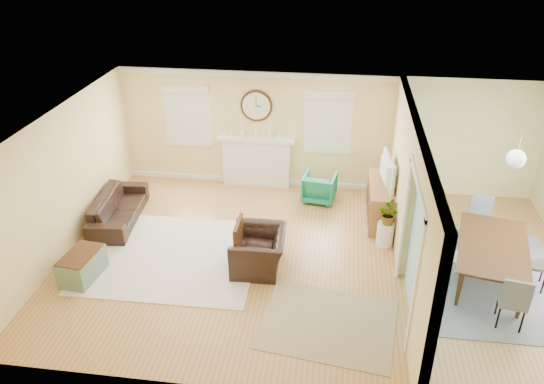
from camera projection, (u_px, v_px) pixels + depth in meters
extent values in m
plane|color=#A56D3A|center=(314.00, 262.00, 9.46)|extent=(9.00, 9.00, 0.00)
cube|color=#E3CD82|center=(325.00, 133.00, 11.48)|extent=(9.00, 0.02, 2.60)
cube|color=#E3CD82|center=(302.00, 319.00, 6.23)|extent=(9.00, 0.02, 2.60)
cube|color=#E3CD82|center=(63.00, 182.00, 9.39)|extent=(0.02, 6.00, 2.60)
cube|color=white|center=(320.00, 125.00, 8.25)|extent=(9.00, 6.00, 0.02)
cube|color=#E3CD82|center=(402.00, 168.00, 9.90)|extent=(0.12, 3.20, 2.60)
cube|color=#E3CD82|center=(427.00, 302.00, 6.49)|extent=(0.12, 1.00, 2.60)
cube|color=#E3CD82|center=(426.00, 172.00, 7.20)|extent=(0.12, 1.80, 0.40)
cube|color=white|center=(404.00, 220.00, 8.60)|extent=(0.04, 0.12, 2.20)
cube|color=white|center=(415.00, 290.00, 7.03)|extent=(0.04, 0.12, 2.20)
cube|color=white|center=(418.00, 185.00, 7.30)|extent=(0.04, 1.92, 0.12)
cube|color=#85D2D3|center=(413.00, 204.00, 8.67)|extent=(0.02, 6.00, 2.60)
cube|color=white|center=(257.00, 162.00, 11.91)|extent=(1.50, 0.24, 1.10)
cube|color=white|center=(256.00, 139.00, 11.61)|extent=(1.70, 0.30, 0.08)
cube|color=black|center=(257.00, 163.00, 12.02)|extent=(0.85, 0.02, 0.75)
cube|color=gold|center=(257.00, 168.00, 11.96)|extent=(0.85, 0.02, 0.62)
cylinder|color=#4F2E14|center=(256.00, 106.00, 11.38)|extent=(0.70, 0.06, 0.70)
cylinder|color=silver|center=(256.00, 106.00, 11.34)|extent=(0.60, 0.01, 0.60)
cube|color=black|center=(256.00, 102.00, 11.29)|extent=(0.02, 0.01, 0.20)
cube|color=black|center=(259.00, 106.00, 11.33)|extent=(0.12, 0.01, 0.02)
cube|color=white|center=(188.00, 115.00, 11.71)|extent=(0.90, 0.03, 1.30)
cube|color=white|center=(187.00, 116.00, 11.68)|extent=(1.00, 0.04, 1.40)
cube|color=silver|center=(184.00, 89.00, 11.35)|extent=(1.05, 0.10, 0.18)
cube|color=white|center=(328.00, 122.00, 11.34)|extent=(0.90, 0.03, 1.30)
cube|color=white|center=(328.00, 123.00, 11.31)|extent=(1.00, 0.04, 1.40)
cube|color=silver|center=(329.00, 95.00, 10.98)|extent=(1.05, 0.10, 0.18)
cylinder|color=gold|center=(520.00, 144.00, 7.96)|extent=(0.02, 0.02, 0.30)
sphere|color=white|center=(516.00, 159.00, 8.08)|extent=(0.30, 0.30, 0.30)
cube|color=silver|center=(173.00, 256.00, 9.62)|extent=(3.09, 2.69, 0.02)
cube|color=tan|center=(328.00, 324.00, 8.04)|extent=(2.19, 1.89, 0.01)
cube|color=slate|center=(488.00, 279.00, 9.01)|extent=(2.46, 3.08, 0.01)
imported|color=black|center=(118.00, 208.00, 10.61)|extent=(0.95, 2.00, 0.57)
imported|color=black|center=(259.00, 251.00, 9.17)|extent=(0.96, 1.08, 0.68)
imported|color=#147857|center=(319.00, 187.00, 11.35)|extent=(0.76, 0.78, 0.62)
cube|color=gray|center=(82.00, 266.00, 8.96)|extent=(0.59, 0.87, 0.46)
cube|color=#4F2E14|center=(80.00, 255.00, 8.85)|extent=(0.56, 0.83, 0.02)
cube|color=#A06B40|center=(381.00, 202.00, 10.60)|extent=(0.49, 1.47, 0.80)
cube|color=#4F2E14|center=(369.00, 205.00, 10.17)|extent=(0.01, 0.39, 0.22)
cube|color=#4F2E14|center=(368.00, 217.00, 10.30)|extent=(0.01, 0.39, 0.22)
cube|color=#4F2E14|center=(369.00, 194.00, 10.56)|extent=(0.01, 0.39, 0.22)
cube|color=#4F2E14|center=(368.00, 206.00, 10.68)|extent=(0.01, 0.39, 0.22)
cube|color=#4F2E14|center=(368.00, 184.00, 10.94)|extent=(0.01, 0.39, 0.22)
cube|color=#4F2E14|center=(367.00, 196.00, 11.07)|extent=(0.01, 0.39, 0.22)
imported|color=black|center=(383.00, 170.00, 10.27)|extent=(0.26, 1.03, 0.59)
cylinder|color=white|center=(385.00, 234.00, 9.85)|extent=(0.32, 0.32, 0.47)
imported|color=#337F33|center=(388.00, 213.00, 9.64)|extent=(0.43, 0.46, 0.43)
imported|color=#4F2E14|center=(492.00, 263.00, 8.85)|extent=(1.49, 2.15, 0.69)
cube|color=slate|center=(479.00, 222.00, 9.84)|extent=(0.44, 0.44, 0.05)
cube|color=slate|center=(482.00, 211.00, 9.73)|extent=(0.40, 0.09, 0.48)
cylinder|color=black|center=(485.00, 229.00, 10.05)|extent=(0.03, 0.03, 0.40)
cylinder|color=black|center=(487.00, 238.00, 9.77)|extent=(0.03, 0.03, 0.40)
cylinder|color=black|center=(467.00, 227.00, 10.12)|extent=(0.03, 0.03, 0.40)
cylinder|color=black|center=(469.00, 236.00, 9.84)|extent=(0.03, 0.03, 0.40)
cube|color=slate|center=(512.00, 301.00, 7.85)|extent=(0.47, 0.47, 0.05)
cube|color=slate|center=(516.00, 288.00, 7.73)|extent=(0.41, 0.12, 0.48)
cylinder|color=black|center=(498.00, 318.00, 7.86)|extent=(0.03, 0.03, 0.40)
cylinder|color=black|center=(497.00, 304.00, 8.14)|extent=(0.03, 0.03, 0.40)
cylinder|color=black|center=(522.00, 323.00, 7.77)|extent=(0.03, 0.03, 0.40)
cylinder|color=black|center=(520.00, 309.00, 8.04)|extent=(0.03, 0.03, 0.40)
cube|color=white|center=(456.00, 257.00, 8.87)|extent=(0.47, 0.47, 0.05)
cube|color=white|center=(458.00, 246.00, 8.76)|extent=(0.15, 0.39, 0.46)
cylinder|color=black|center=(445.00, 261.00, 9.15)|extent=(0.03, 0.03, 0.39)
cylinder|color=black|center=(464.00, 265.00, 9.05)|extent=(0.03, 0.03, 0.39)
cylinder|color=black|center=(443.00, 271.00, 8.90)|extent=(0.03, 0.03, 0.39)
cylinder|color=black|center=(463.00, 275.00, 8.79)|extent=(0.03, 0.03, 0.39)
cube|color=slate|center=(535.00, 263.00, 8.65)|extent=(0.52, 0.52, 0.05)
cube|color=slate|center=(538.00, 250.00, 8.53)|extent=(0.15, 0.43, 0.51)
cylinder|color=black|center=(544.00, 283.00, 8.57)|extent=(0.03, 0.03, 0.43)
cylinder|color=black|center=(520.00, 279.00, 8.68)|extent=(0.03, 0.03, 0.43)
cylinder|color=black|center=(542.00, 271.00, 8.85)|extent=(0.03, 0.03, 0.43)
cylinder|color=black|center=(520.00, 267.00, 8.97)|extent=(0.03, 0.03, 0.43)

